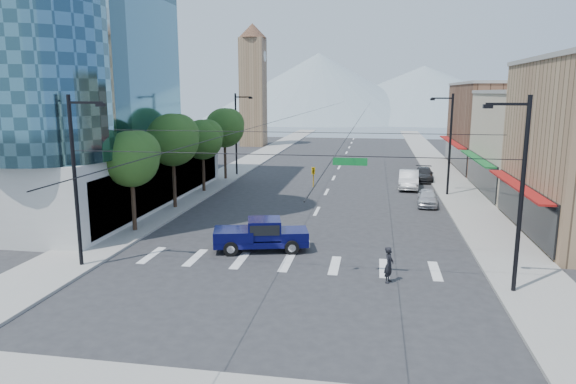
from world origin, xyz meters
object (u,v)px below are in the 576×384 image
at_px(parked_car_near, 428,198).
at_px(parked_car_far, 424,174).
at_px(pickup_truck, 261,234).
at_px(pedestrian, 389,265).
at_px(parked_car_mid, 409,180).

xyz_separation_m(parked_car_near, parked_car_far, (0.74, 12.22, 0.02)).
bearing_deg(pickup_truck, parked_car_far, 52.45).
relative_size(pickup_truck, parked_car_near, 1.48).
relative_size(pickup_truck, pedestrian, 3.28).
bearing_deg(parked_car_near, pedestrian, -96.69).
bearing_deg(parked_car_mid, pickup_truck, -110.69).
distance_m(pedestrian, parked_car_near, 18.37).
distance_m(pickup_truck, parked_car_far, 28.68).
xyz_separation_m(pedestrian, parked_car_near, (3.49, 18.04, -0.22)).
xyz_separation_m(parked_car_mid, parked_car_far, (1.80, 4.56, -0.16)).
height_order(pickup_truck, parked_car_mid, pickup_truck).
distance_m(parked_car_mid, parked_car_far, 4.91).
distance_m(parked_car_near, parked_car_far, 12.25).
bearing_deg(parked_car_far, pickup_truck, -109.44).
bearing_deg(pedestrian, parked_car_mid, 11.87).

